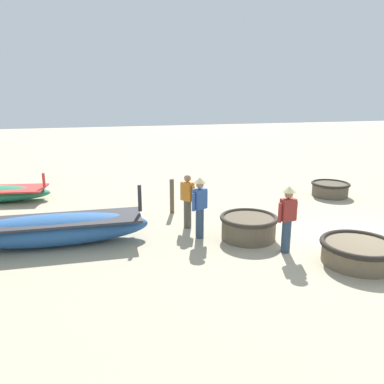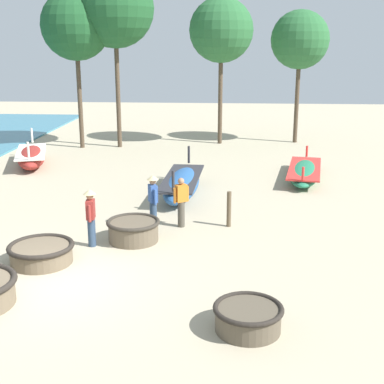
{
  "view_description": "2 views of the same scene",
  "coord_description": "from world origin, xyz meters",
  "px_view_note": "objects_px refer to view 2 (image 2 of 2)",
  "views": [
    {
      "loc": [
        -7.28,
        7.0,
        3.74
      ],
      "look_at": [
        2.99,
        4.04,
        0.97
      ],
      "focal_mm": 35.0,
      "sensor_mm": 36.0,
      "label": 1
    },
    {
      "loc": [
        4.09,
        -11.51,
        5.55
      ],
      "look_at": [
        2.98,
        4.61,
        1.04
      ],
      "focal_mm": 50.0,
      "sensor_mm": 36.0,
      "label": 2
    }
  ],
  "objects_px": {
    "coracle_nearest": "(133,230)",
    "tree_left_mid": "(115,8)",
    "long_boat_blue_hull": "(182,184)",
    "fisherman_hauling": "(153,198)",
    "tree_center": "(76,26)",
    "fisherman_with_hat": "(91,214)",
    "long_boat_red_hull": "(31,157)",
    "fisherman_crouching": "(181,201)",
    "tree_right_mid": "(300,40)",
    "coracle_weathered": "(248,317)",
    "coracle_far_right": "(41,252)",
    "mooring_post_mid_beach": "(229,209)",
    "long_boat_green_hull": "(304,172)",
    "tree_leftmost": "(221,31)"
  },
  "relations": [
    {
      "from": "coracle_nearest",
      "to": "tree_left_mid",
      "type": "relative_size",
      "value": 0.17
    },
    {
      "from": "long_boat_blue_hull",
      "to": "fisherman_hauling",
      "type": "relative_size",
      "value": 2.92
    },
    {
      "from": "long_boat_blue_hull",
      "to": "tree_center",
      "type": "bearing_deg",
      "value": 124.72
    },
    {
      "from": "fisherman_with_hat",
      "to": "long_boat_red_hull",
      "type": "bearing_deg",
      "value": 118.39
    },
    {
      "from": "fisherman_crouching",
      "to": "tree_right_mid",
      "type": "relative_size",
      "value": 0.21
    },
    {
      "from": "fisherman_crouching",
      "to": "fisherman_with_hat",
      "type": "bearing_deg",
      "value": -142.2
    },
    {
      "from": "fisherman_hauling",
      "to": "coracle_weathered",
      "type": "bearing_deg",
      "value": -65.62
    },
    {
      "from": "fisherman_crouching",
      "to": "long_boat_red_hull",
      "type": "bearing_deg",
      "value": 133.63
    },
    {
      "from": "fisherman_hauling",
      "to": "tree_center",
      "type": "bearing_deg",
      "value": 114.08
    },
    {
      "from": "tree_left_mid",
      "to": "tree_right_mid",
      "type": "relative_size",
      "value": 1.28
    },
    {
      "from": "long_boat_blue_hull",
      "to": "coracle_nearest",
      "type": "bearing_deg",
      "value": -101.08
    },
    {
      "from": "coracle_weathered",
      "to": "coracle_far_right",
      "type": "xyz_separation_m",
      "value": [
        -5.27,
        3.05,
        -0.0
      ]
    },
    {
      "from": "fisherman_hauling",
      "to": "long_boat_red_hull",
      "type": "bearing_deg",
      "value": 129.94
    },
    {
      "from": "fisherman_crouching",
      "to": "mooring_post_mid_beach",
      "type": "relative_size",
      "value": 1.39
    },
    {
      "from": "long_boat_red_hull",
      "to": "fisherman_with_hat",
      "type": "xyz_separation_m",
      "value": [
        5.4,
        -9.98,
        0.54
      ]
    },
    {
      "from": "long_boat_green_hull",
      "to": "tree_left_mid",
      "type": "xyz_separation_m",
      "value": [
        -9.24,
        6.64,
        6.99
      ]
    },
    {
      "from": "long_boat_blue_hull",
      "to": "long_boat_red_hull",
      "type": "distance_m",
      "value": 8.73
    },
    {
      "from": "tree_left_mid",
      "to": "tree_center",
      "type": "xyz_separation_m",
      "value": [
        -2.02,
        -0.35,
        -0.87
      ]
    },
    {
      "from": "coracle_weathered",
      "to": "fisherman_hauling",
      "type": "distance_m",
      "value": 6.68
    },
    {
      "from": "long_boat_blue_hull",
      "to": "long_boat_green_hull",
      "type": "bearing_deg",
      "value": 29.45
    },
    {
      "from": "long_boat_red_hull",
      "to": "fisherman_hauling",
      "type": "distance_m",
      "value": 10.77
    },
    {
      "from": "long_boat_green_hull",
      "to": "long_boat_red_hull",
      "type": "bearing_deg",
      "value": 172.15
    },
    {
      "from": "long_boat_blue_hull",
      "to": "tree_center",
      "type": "xyz_separation_m",
      "value": [
        -6.3,
        9.09,
        6.0
      ]
    },
    {
      "from": "long_boat_blue_hull",
      "to": "tree_center",
      "type": "distance_m",
      "value": 12.58
    },
    {
      "from": "long_boat_red_hull",
      "to": "tree_center",
      "type": "height_order",
      "value": "tree_center"
    },
    {
      "from": "long_boat_blue_hull",
      "to": "fisherman_with_hat",
      "type": "xyz_separation_m",
      "value": [
        -2.07,
        -5.47,
        0.54
      ]
    },
    {
      "from": "coracle_nearest",
      "to": "long_boat_red_hull",
      "type": "distance_m",
      "value": 11.5
    },
    {
      "from": "fisherman_with_hat",
      "to": "mooring_post_mid_beach",
      "type": "distance_m",
      "value": 4.34
    },
    {
      "from": "long_boat_blue_hull",
      "to": "tree_center",
      "type": "relative_size",
      "value": 0.59
    },
    {
      "from": "coracle_nearest",
      "to": "tree_leftmost",
      "type": "xyz_separation_m",
      "value": [
        2.2,
        15.88,
        5.86
      ]
    },
    {
      "from": "coracle_weathered",
      "to": "tree_leftmost",
      "type": "distance_m",
      "value": 21.54
    },
    {
      "from": "fisherman_crouching",
      "to": "tree_right_mid",
      "type": "xyz_separation_m",
      "value": [
        5.27,
        15.18,
        4.86
      ]
    },
    {
      "from": "coracle_nearest",
      "to": "tree_center",
      "type": "xyz_separation_m",
      "value": [
        -5.32,
        14.07,
        6.07
      ]
    },
    {
      "from": "coracle_nearest",
      "to": "fisherman_with_hat",
      "type": "distance_m",
      "value": 1.35
    },
    {
      "from": "tree_left_mid",
      "to": "long_boat_red_hull",
      "type": "bearing_deg",
      "value": -122.9
    },
    {
      "from": "coracle_weathered",
      "to": "long_boat_red_hull",
      "type": "distance_m",
      "value": 17.26
    },
    {
      "from": "coracle_nearest",
      "to": "tree_left_mid",
      "type": "bearing_deg",
      "value": 102.91
    },
    {
      "from": "coracle_weathered",
      "to": "coracle_nearest",
      "type": "distance_m",
      "value": 5.76
    },
    {
      "from": "coracle_nearest",
      "to": "coracle_far_right",
      "type": "bearing_deg",
      "value": -140.24
    },
    {
      "from": "coracle_far_right",
      "to": "fisherman_crouching",
      "type": "relative_size",
      "value": 1.1
    },
    {
      "from": "long_boat_blue_hull",
      "to": "tree_leftmost",
      "type": "xyz_separation_m",
      "value": [
        1.22,
        10.89,
        5.79
      ]
    },
    {
      "from": "fisherman_hauling",
      "to": "fisherman_crouching",
      "type": "distance_m",
      "value": 0.88
    },
    {
      "from": "coracle_weathered",
      "to": "tree_center",
      "type": "relative_size",
      "value": 0.17
    },
    {
      "from": "long_boat_red_hull",
      "to": "tree_right_mid",
      "type": "bearing_deg",
      "value": 28.35
    },
    {
      "from": "coracle_weathered",
      "to": "long_boat_green_hull",
      "type": "height_order",
      "value": "long_boat_green_hull"
    },
    {
      "from": "tree_leftmost",
      "to": "mooring_post_mid_beach",
      "type": "bearing_deg",
      "value": -87.79
    },
    {
      "from": "fisherman_crouching",
      "to": "tree_left_mid",
      "type": "distance_m",
      "value": 15.28
    },
    {
      "from": "tree_leftmost",
      "to": "tree_right_mid",
      "type": "height_order",
      "value": "tree_leftmost"
    },
    {
      "from": "mooring_post_mid_beach",
      "to": "tree_center",
      "type": "xyz_separation_m",
      "value": [
        -8.08,
        12.61,
        5.85
      ]
    },
    {
      "from": "fisherman_with_hat",
      "to": "tree_left_mid",
      "type": "relative_size",
      "value": 0.18
    }
  ]
}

